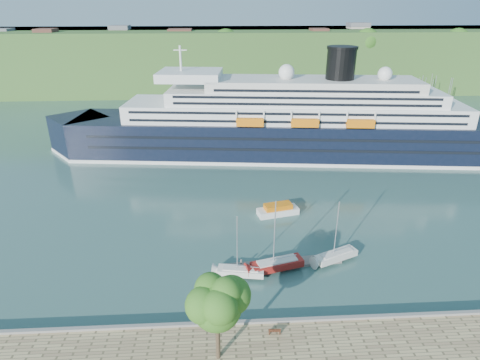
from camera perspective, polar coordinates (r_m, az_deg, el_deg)
name	(u,v)px	position (r m, az deg, el deg)	size (l,w,h in m)	color
ground	(274,327)	(49.20, 4.87, -20.14)	(400.00, 400.00, 0.00)	#30564F
far_hillside	(230,59)	(181.39, -1.44, 16.89)	(400.00, 50.00, 24.00)	#375923
quay_coping	(275,321)	(48.27, 4.96, -19.32)	(220.00, 0.50, 0.30)	slate
cruise_ship	(285,103)	(95.50, 6.43, 10.83)	(113.79, 16.57, 25.55)	black
park_bench	(275,330)	(46.80, 4.94, -20.52)	(1.39, 0.57, 0.89)	#4D2716
promenade_tree	(217,316)	(41.03, -3.25, -18.80)	(6.45, 6.45, 10.68)	#2E5E18
floating_pontoon	(281,264)	(58.45, 5.89, -11.75)	(17.37, 2.12, 0.39)	slate
sailboat_white_near	(241,249)	(53.46, 0.11, -9.82)	(6.90, 1.92, 8.91)	silver
sailboat_red	(278,239)	(54.44, 5.45, -8.30)	(8.09, 2.25, 10.45)	maroon
sailboat_white_far	(339,234)	(58.10, 13.85, -7.40)	(7.17, 1.99, 9.26)	silver
tender_launch	(278,209)	(70.71, 5.42, -4.16)	(7.28, 2.49, 2.01)	orange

